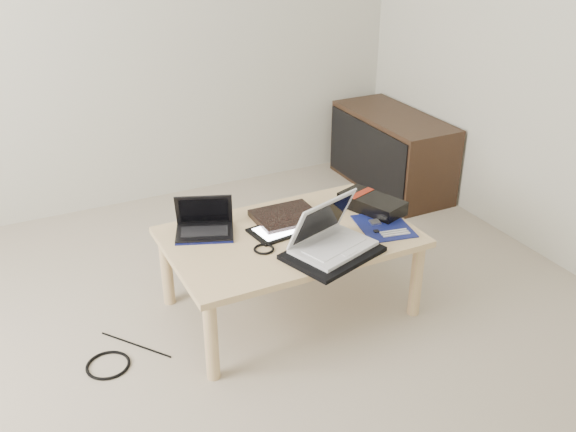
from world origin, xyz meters
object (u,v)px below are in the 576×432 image
media_cabinet (391,152)px  netbook (204,225)px  coffee_table (290,243)px  white_laptop (330,237)px  gpu_box (372,204)px

media_cabinet → netbook: bearing=-153.5°
coffee_table → netbook: bearing=151.4°
netbook → white_laptop: white_laptop is taller
coffee_table → gpu_box: bearing=5.1°
netbook → gpu_box: bearing=-10.1°
coffee_table → gpu_box: 0.47m
media_cabinet → white_laptop: 1.66m
white_laptop → gpu_box: 0.46m
media_cabinet → netbook: (-1.57, -0.78, 0.19)m
white_laptop → coffee_table: bearing=111.4°
media_cabinet → netbook: 1.76m
media_cabinet → white_laptop: size_ratio=2.31×
coffee_table → white_laptop: size_ratio=2.83×
coffee_table → gpu_box: (0.46, 0.04, 0.08)m
white_laptop → gpu_box: bearing=33.6°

